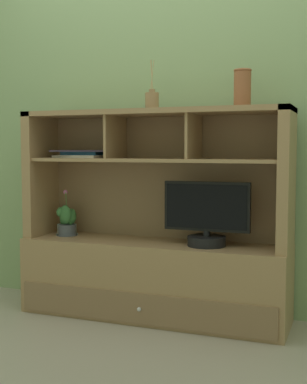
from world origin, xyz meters
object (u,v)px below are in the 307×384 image
at_px(potted_orchid, 67,229).
at_px(diffuser_bottle, 152,101).
at_px(media_console, 154,254).
at_px(tv_monitor, 207,219).
at_px(magazine_stack_left, 83,154).
at_px(ceramic_vase, 242,88).
at_px(potted_fern, 67,221).

xyz_separation_m(potted_orchid, diffuser_bottle, (0.59, -0.03, 0.78)).
bearing_deg(potted_orchid, media_console, -0.10).
bearing_deg(media_console, potted_orchid, 179.90).
height_order(tv_monitor, potted_orchid, tv_monitor).
height_order(media_console, magazine_stack_left, media_console).
bearing_deg(ceramic_vase, potted_orchid, 180.00).
height_order(potted_fern, diffuser_bottle, diffuser_bottle).
bearing_deg(tv_monitor, media_console, 173.72).
height_order(media_console, tv_monitor, media_console).
xyz_separation_m(tv_monitor, magazine_stack_left, (-0.81, 0.07, 0.36)).
bearing_deg(potted_orchid, tv_monitor, -2.33).
bearing_deg(magazine_stack_left, potted_orchid, -163.50).
bearing_deg(ceramic_vase, diffuser_bottle, -176.33).
relative_size(tv_monitor, ceramic_vase, 2.37).
bearing_deg(tv_monitor, magazine_stack_left, 175.21).
height_order(magazine_stack_left, diffuser_bottle, diffuser_bottle).
bearing_deg(media_console, diffuser_bottle, -90.00).
relative_size(tv_monitor, potted_fern, 2.54).
distance_m(potted_orchid, diffuser_bottle, 0.98).
bearing_deg(potted_fern, media_console, -1.74).
relative_size(tv_monitor, magazine_stack_left, 1.28).
distance_m(tv_monitor, magazine_stack_left, 0.89).
bearing_deg(magazine_stack_left, ceramic_vase, -1.77).
xyz_separation_m(diffuser_bottle, ceramic_vase, (0.52, 0.03, 0.05)).
xyz_separation_m(potted_orchid, magazine_stack_left, (0.10, 0.03, 0.47)).
height_order(media_console, potted_orchid, media_console).
bearing_deg(diffuser_bottle, ceramic_vase, 3.67).
relative_size(potted_fern, ceramic_vase, 0.93).
bearing_deg(potted_fern, diffuser_bottle, -4.79).
height_order(potted_fern, ceramic_vase, ceramic_vase).
distance_m(potted_fern, magazine_stack_left, 0.44).
bearing_deg(magazine_stack_left, media_console, -3.77).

